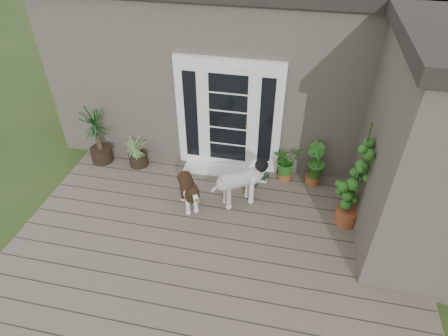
# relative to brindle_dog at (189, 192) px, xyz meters

# --- Properties ---
(deck) EXTENTS (6.20, 4.60, 0.12)m
(deck) POSITION_rel_brindle_dog_xyz_m (0.61, -0.92, -0.38)
(deck) COLOR #6B5B4C
(deck) RESTS_ON ground
(house_main) EXTENTS (7.40, 4.00, 3.10)m
(house_main) POSITION_rel_brindle_dog_xyz_m (0.61, 3.33, 1.11)
(house_main) COLOR #665E54
(house_main) RESTS_ON ground
(house_wing) EXTENTS (1.60, 2.40, 3.10)m
(house_wing) POSITION_rel_brindle_dog_xyz_m (3.51, 0.18, 1.11)
(house_wing) COLOR #665E54
(house_wing) RESTS_ON ground
(door_unit) EXTENTS (1.90, 0.14, 2.15)m
(door_unit) POSITION_rel_brindle_dog_xyz_m (0.41, 1.28, 0.76)
(door_unit) COLOR white
(door_unit) RESTS_ON deck
(door_step) EXTENTS (1.60, 0.40, 0.05)m
(door_step) POSITION_rel_brindle_dog_xyz_m (0.41, 1.08, -0.29)
(door_step) COLOR white
(door_step) RESTS_ON deck
(brindle_dog) EXTENTS (0.68, 0.82, 0.64)m
(brindle_dog) POSITION_rel_brindle_dog_xyz_m (0.00, 0.00, 0.00)
(brindle_dog) COLOR #3B2315
(brindle_dog) RESTS_ON deck
(white_dog) EXTENTS (0.96, 0.80, 0.74)m
(white_dog) POSITION_rel_brindle_dog_xyz_m (0.80, 0.27, 0.05)
(white_dog) COLOR white
(white_dog) RESTS_ON deck
(spider_plant) EXTENTS (0.69, 0.69, 0.64)m
(spider_plant) POSITION_rel_brindle_dog_xyz_m (-1.29, 0.94, 0.00)
(spider_plant) COLOR #9EAF6B
(spider_plant) RESTS_ON deck
(yucca) EXTENTS (0.99, 0.99, 1.14)m
(yucca) POSITION_rel_brindle_dog_xyz_m (-2.05, 0.92, 0.25)
(yucca) COLOR black
(yucca) RESTS_ON deck
(herb_a) EXTENTS (0.71, 0.71, 0.64)m
(herb_a) POSITION_rel_brindle_dog_xyz_m (1.52, 1.08, -0.00)
(herb_a) COLOR #245F1B
(herb_a) RESTS_ON deck
(herb_b) EXTENTS (0.57, 0.57, 0.61)m
(herb_b) POSITION_rel_brindle_dog_xyz_m (2.02, 1.08, -0.02)
(herb_b) COLOR #1A5B1E
(herb_b) RESTS_ON deck
(herb_c) EXTENTS (0.34, 0.34, 0.51)m
(herb_c) POSITION_rel_brindle_dog_xyz_m (2.79, 1.02, -0.06)
(herb_c) COLOR #20631C
(herb_c) RESTS_ON deck
(sapling) EXTENTS (0.67, 0.67, 1.94)m
(sapling) POSITION_rel_brindle_dog_xyz_m (2.59, 0.18, 0.65)
(sapling) COLOR #17521A
(sapling) RESTS_ON deck
(clog_left) EXTENTS (0.17, 0.28, 0.08)m
(clog_left) POSITION_rel_brindle_dog_xyz_m (1.17, 1.00, -0.28)
(clog_left) COLOR black
(clog_left) RESTS_ON deck
(clog_right) EXTENTS (0.30, 0.35, 0.10)m
(clog_right) POSITION_rel_brindle_dog_xyz_m (0.95, 0.72, -0.27)
(clog_right) COLOR black
(clog_right) RESTS_ON deck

